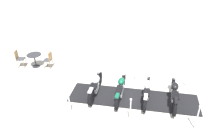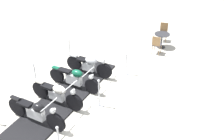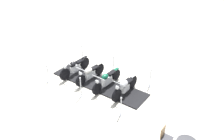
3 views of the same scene
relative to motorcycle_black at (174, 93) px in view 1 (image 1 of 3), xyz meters
The scene contains 15 objects.
ground_plane 1.76m from the motorcycle_black, 113.35° to the left, with size 80.00×80.00×0.00m, color beige.
display_platform 1.75m from the motorcycle_black, 113.35° to the left, with size 5.56×1.40×0.05m, color black.
motorcycle_black is the anchor object (origin of this frame).
motorcycle_cream 1.12m from the motorcycle_black, 112.01° to the left, with size 2.10×1.01×0.97m.
motorcycle_forest 2.24m from the motorcycle_black, 112.33° to the left, with size 2.16×1.08×0.92m.
motorcycle_chrome 3.36m from the motorcycle_black, 112.20° to the left, with size 2.02×0.99×0.98m.
stanchion_left_rear 4.30m from the motorcycle_black, 131.76° to the left, with size 0.34×0.34×1.05m.
stanchion_right_rear 4.27m from the motorcycle_black, 93.58° to the left, with size 0.28×0.28×1.01m.
stanchion_right_mid 2.17m from the motorcycle_black, 73.14° to the left, with size 0.32×0.32×1.15m.
stanchion_right_front 1.54m from the motorcycle_black, ahead, with size 0.34×0.34×1.03m.
stanchion_left_front 1.60m from the motorcycle_black, 132.28° to the right, with size 0.35×0.35×1.11m.
stanchion_left_mid 2.22m from the motorcycle_black, 152.67° to the left, with size 0.35×0.35×1.08m.
cafe_table 7.48m from the motorcycle_black, 97.37° to the left, with size 0.76×0.76×0.74m.
cafe_chair_near_table 6.68m from the motorcycle_black, 95.56° to the left, with size 0.52×0.52×0.94m.
cafe_chair_across_table 8.23m from the motorcycle_black, 99.88° to the left, with size 0.55×0.55×0.97m.
Camera 1 is at (-6.84, -3.23, 5.82)m, focal length 34.54 mm.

